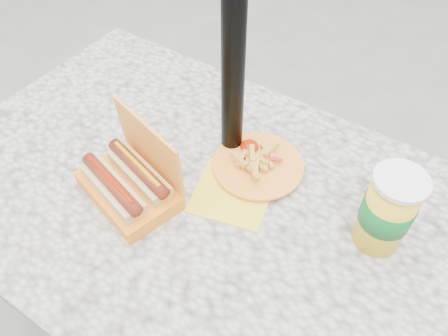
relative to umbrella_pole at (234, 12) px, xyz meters
The scene contains 6 objects.
ground 1.11m from the umbrella_pole, 90.00° to the right, with size 60.00×60.00×0.00m, color slate.
picnic_table 0.49m from the umbrella_pole, 90.00° to the right, with size 1.20×0.80×0.75m.
umbrella_pole is the anchor object (origin of this frame).
hotdog_box 0.41m from the umbrella_pole, 112.31° to the right, with size 0.25×0.20×0.18m.
fries_plate 0.35m from the umbrella_pole, 21.36° to the right, with size 0.21×0.30×0.04m.
soda_cup 0.47m from the umbrella_pole, ahead, with size 0.10×0.10×0.19m.
Camera 1 is at (0.39, -0.47, 1.51)m, focal length 35.00 mm.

